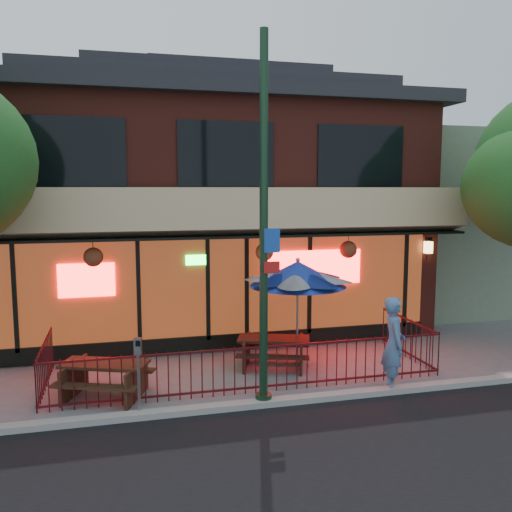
{
  "coord_description": "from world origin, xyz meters",
  "views": [
    {
      "loc": [
        -2.62,
        -10.12,
        4.16
      ],
      "look_at": [
        0.46,
        2.0,
        2.59
      ],
      "focal_mm": 38.0,
      "sensor_mm": 36.0,
      "label": 1
    }
  ],
  "objects_px": {
    "picnic_table_right": "(274,348)",
    "parking_meter_near": "(138,364)",
    "street_light": "(264,243)",
    "pedestrian": "(394,344)",
    "picnic_table_left": "(105,374)",
    "patio_umbrella": "(298,274)"
  },
  "relations": [
    {
      "from": "picnic_table_left",
      "to": "picnic_table_right",
      "type": "bearing_deg",
      "value": 14.25
    },
    {
      "from": "pedestrian",
      "to": "picnic_table_left",
      "type": "bearing_deg",
      "value": 94.47
    },
    {
      "from": "street_light",
      "to": "parking_meter_near",
      "type": "height_order",
      "value": "street_light"
    },
    {
      "from": "pedestrian",
      "to": "street_light",
      "type": "bearing_deg",
      "value": 105.88
    },
    {
      "from": "picnic_table_right",
      "to": "pedestrian",
      "type": "height_order",
      "value": "pedestrian"
    },
    {
      "from": "picnic_table_right",
      "to": "pedestrian",
      "type": "relative_size",
      "value": 1.01
    },
    {
      "from": "pedestrian",
      "to": "picnic_table_right",
      "type": "bearing_deg",
      "value": 59.44
    },
    {
      "from": "picnic_table_left",
      "to": "street_light",
      "type": "bearing_deg",
      "value": -20.29
    },
    {
      "from": "picnic_table_right",
      "to": "patio_umbrella",
      "type": "xyz_separation_m",
      "value": [
        0.57,
        0.01,
        1.73
      ]
    },
    {
      "from": "patio_umbrella",
      "to": "pedestrian",
      "type": "distance_m",
      "value": 2.74
    },
    {
      "from": "parking_meter_near",
      "to": "picnic_table_left",
      "type": "bearing_deg",
      "value": 119.7
    },
    {
      "from": "picnic_table_right",
      "to": "parking_meter_near",
      "type": "relative_size",
      "value": 1.34
    },
    {
      "from": "patio_umbrella",
      "to": "parking_meter_near",
      "type": "distance_m",
      "value": 4.42
    },
    {
      "from": "picnic_table_left",
      "to": "pedestrian",
      "type": "height_order",
      "value": "pedestrian"
    },
    {
      "from": "street_light",
      "to": "picnic_table_left",
      "type": "relative_size",
      "value": 3.42
    },
    {
      "from": "patio_umbrella",
      "to": "pedestrian",
      "type": "bearing_deg",
      "value": -54.99
    },
    {
      "from": "street_light",
      "to": "picnic_table_left",
      "type": "distance_m",
      "value": 4.16
    },
    {
      "from": "picnic_table_left",
      "to": "pedestrian",
      "type": "xyz_separation_m",
      "value": [
        5.77,
        -1.05,
        0.51
      ]
    },
    {
      "from": "street_light",
      "to": "parking_meter_near",
      "type": "distance_m",
      "value": 3.19
    },
    {
      "from": "picnic_table_left",
      "to": "picnic_table_right",
      "type": "distance_m",
      "value": 3.9
    },
    {
      "from": "street_light",
      "to": "pedestrian",
      "type": "bearing_deg",
      "value": 1.09
    },
    {
      "from": "picnic_table_left",
      "to": "parking_meter_near",
      "type": "relative_size",
      "value": 1.38
    }
  ]
}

